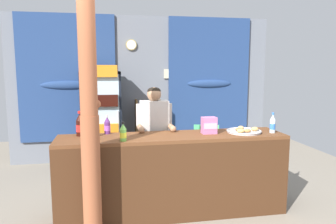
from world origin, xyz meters
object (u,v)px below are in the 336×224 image
(soda_bottle_grape_soda, at_px, (107,126))
(pastry_tray, at_px, (244,131))
(soda_bottle_cola, at_px, (80,125))
(soda_bottle_water, at_px, (273,124))
(soda_bottle_orange_soda, at_px, (87,130))
(bottle_shelf_rack, at_px, (148,130))
(timber_post, at_px, (90,121))
(stall_counter, at_px, (175,169))
(shopkeeper, at_px, (154,130))
(drink_fridge, at_px, (101,112))
(snack_box_wafer, at_px, (209,125))
(plastic_lawn_chair, at_px, (206,145))
(soda_bottle_lime_soda, at_px, (123,133))

(soda_bottle_grape_soda, relative_size, pastry_tray, 0.54)
(soda_bottle_cola, xyz_separation_m, soda_bottle_water, (2.37, -0.25, -0.02))
(soda_bottle_orange_soda, bearing_deg, bottle_shelf_rack, 66.26)
(timber_post, relative_size, pastry_tray, 6.09)
(pastry_tray, bearing_deg, timber_post, -166.10)
(stall_counter, bearing_deg, soda_bottle_cola, 165.52)
(timber_post, distance_m, shopkeeper, 1.26)
(drink_fridge, xyz_separation_m, snack_box_wafer, (1.36, -2.03, 0.08))
(soda_bottle_grape_soda, bearing_deg, stall_counter, -24.01)
(timber_post, height_order, plastic_lawn_chair, timber_post)
(soda_bottle_grape_soda, bearing_deg, soda_bottle_water, -8.69)
(bottle_shelf_rack, height_order, plastic_lawn_chair, bottle_shelf_rack)
(shopkeeper, relative_size, soda_bottle_orange_soda, 6.74)
(soda_bottle_cola, height_order, pastry_tray, soda_bottle_cola)
(soda_bottle_cola, height_order, soda_bottle_lime_soda, soda_bottle_cola)
(soda_bottle_grape_soda, relative_size, soda_bottle_lime_soda, 1.08)
(timber_post, xyz_separation_m, soda_bottle_water, (2.22, 0.39, -0.17))
(stall_counter, relative_size, pastry_tray, 6.35)
(soda_bottle_lime_soda, bearing_deg, timber_post, -142.42)
(bottle_shelf_rack, distance_m, soda_bottle_orange_soda, 2.47)
(snack_box_wafer, bearing_deg, bottle_shelf_rack, 102.55)
(timber_post, bearing_deg, soda_bottle_cola, 103.57)
(plastic_lawn_chair, distance_m, soda_bottle_lime_soda, 2.29)
(shopkeeper, bearing_deg, pastry_tray, -23.56)
(drink_fridge, height_order, soda_bottle_water, drink_fridge)
(snack_box_wafer, bearing_deg, pastry_tray, -2.88)
(plastic_lawn_chair, relative_size, soda_bottle_lime_soda, 3.93)
(plastic_lawn_chair, bearing_deg, snack_box_wafer, -106.22)
(soda_bottle_orange_soda, bearing_deg, timber_post, -83.39)
(snack_box_wafer, bearing_deg, plastic_lawn_chair, 73.78)
(soda_bottle_cola, bearing_deg, pastry_tray, -4.94)
(plastic_lawn_chair, xyz_separation_m, soda_bottle_orange_soda, (-1.89, -1.42, 0.60))
(timber_post, height_order, soda_bottle_grape_soda, timber_post)
(soda_bottle_cola, height_order, soda_bottle_water, soda_bottle_cola)
(drink_fridge, bearing_deg, plastic_lawn_chair, -19.07)
(stall_counter, height_order, snack_box_wafer, snack_box_wafer)
(shopkeeper, xyz_separation_m, soda_bottle_cola, (-0.95, -0.30, 0.15))
(plastic_lawn_chair, xyz_separation_m, shopkeeper, (-1.04, -0.97, 0.48))
(stall_counter, distance_m, soda_bottle_lime_soda, 0.78)
(plastic_lawn_chair, bearing_deg, shopkeeper, -136.80)
(stall_counter, bearing_deg, shopkeeper, 105.29)
(plastic_lawn_chair, xyz_separation_m, soda_bottle_grape_soda, (-1.66, -1.21, 0.60))
(timber_post, bearing_deg, soda_bottle_orange_soda, 96.61)
(timber_post, height_order, soda_bottle_orange_soda, timber_post)
(soda_bottle_grape_soda, height_order, pastry_tray, soda_bottle_grape_soda)
(shopkeeper, relative_size, soda_bottle_lime_soda, 7.09)
(stall_counter, distance_m, soda_bottle_grape_soda, 0.99)
(drink_fridge, relative_size, shopkeeper, 1.19)
(bottle_shelf_rack, relative_size, soda_bottle_grape_soda, 5.14)
(bottle_shelf_rack, bearing_deg, soda_bottle_orange_soda, -113.74)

